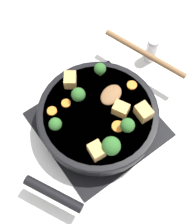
% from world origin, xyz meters
% --- Properties ---
extents(ground_plane, '(2.40, 2.40, 0.00)m').
position_xyz_m(ground_plane, '(0.00, 0.00, 0.00)').
color(ground_plane, silver).
extents(front_burner_grate, '(0.31, 0.31, 0.03)m').
position_xyz_m(front_burner_grate, '(0.00, 0.00, 0.01)').
color(front_burner_grate, black).
rests_on(front_burner_grate, ground_plane).
extents(skillet_pan, '(0.34, 0.41, 0.05)m').
position_xyz_m(skillet_pan, '(-0.00, 0.00, 0.06)').
color(skillet_pan, black).
rests_on(skillet_pan, front_burner_grate).
extents(wooden_spoon, '(0.26, 0.24, 0.02)m').
position_xyz_m(wooden_spoon, '(0.05, -0.15, 0.09)').
color(wooden_spoon, brown).
rests_on(wooden_spoon, skillet_pan).
extents(tofu_cube_center_large, '(0.05, 0.05, 0.03)m').
position_xyz_m(tofu_cube_center_large, '(-0.03, -0.05, 0.10)').
color(tofu_cube_center_large, tan).
rests_on(tofu_cube_center_large, skillet_pan).
extents(tofu_cube_near_handle, '(0.04, 0.04, 0.03)m').
position_xyz_m(tofu_cube_near_handle, '(-0.09, 0.07, 0.10)').
color(tofu_cube_near_handle, tan).
rests_on(tofu_cube_near_handle, skillet_pan).
extents(tofu_cube_east_chunk, '(0.05, 0.05, 0.03)m').
position_xyz_m(tofu_cube_east_chunk, '(0.12, 0.01, 0.10)').
color(tofu_cube_east_chunk, tan).
rests_on(tofu_cube_east_chunk, skillet_pan).
extents(tofu_cube_west_chunk, '(0.04, 0.04, 0.03)m').
position_xyz_m(tofu_cube_west_chunk, '(-0.08, -0.09, 0.10)').
color(tofu_cube_west_chunk, tan).
rests_on(tofu_cube_west_chunk, skillet_pan).
extents(broccoli_floret_near_spoon, '(0.05, 0.05, 0.05)m').
position_xyz_m(broccoli_floret_near_spoon, '(-0.10, 0.04, 0.11)').
color(broccoli_floret_near_spoon, '#709956').
rests_on(broccoli_floret_near_spoon, skillet_pan).
extents(broccoli_floret_center_top, '(0.04, 0.04, 0.04)m').
position_xyz_m(broccoli_floret_center_top, '(-0.08, -0.03, 0.10)').
color(broccoli_floret_center_top, '#709956').
rests_on(broccoli_floret_center_top, skillet_pan).
extents(broccoli_floret_east_rim, '(0.03, 0.03, 0.04)m').
position_xyz_m(broccoli_floret_east_rim, '(0.03, 0.11, 0.10)').
color(broccoli_floret_east_rim, '#709956').
rests_on(broccoli_floret_east_rim, skillet_pan).
extents(broccoli_floret_west_rim, '(0.03, 0.03, 0.04)m').
position_xyz_m(broccoli_floret_west_rim, '(0.09, -0.07, 0.10)').
color(broccoli_floret_west_rim, '#709956').
rests_on(broccoli_floret_west_rim, skillet_pan).
extents(broccoli_floret_north_edge, '(0.04, 0.04, 0.04)m').
position_xyz_m(broccoli_floret_north_edge, '(0.06, 0.02, 0.10)').
color(broccoli_floret_north_edge, '#709956').
rests_on(broccoli_floret_north_edge, skillet_pan).
extents(carrot_slice_orange_thin, '(0.03, 0.03, 0.01)m').
position_xyz_m(carrot_slice_orange_thin, '(0.07, 0.10, 0.08)').
color(carrot_slice_orange_thin, orange).
rests_on(carrot_slice_orange_thin, skillet_pan).
extents(carrot_slice_near_center, '(0.03, 0.03, 0.01)m').
position_xyz_m(carrot_slice_near_center, '(-0.06, -0.02, 0.08)').
color(carrot_slice_near_center, orange).
rests_on(carrot_slice_near_center, skillet_pan).
extents(carrot_slice_edge_slice, '(0.02, 0.02, 0.01)m').
position_xyz_m(carrot_slice_edge_slice, '(0.07, 0.05, 0.08)').
color(carrot_slice_edge_slice, orange).
rests_on(carrot_slice_edge_slice, skillet_pan).
extents(carrot_slice_under_broccoli, '(0.03, 0.03, 0.01)m').
position_xyz_m(carrot_slice_under_broccoli, '(0.01, -0.12, 0.08)').
color(carrot_slice_under_broccoli, orange).
rests_on(carrot_slice_under_broccoli, skillet_pan).
extents(salt_shaker, '(0.04, 0.04, 0.09)m').
position_xyz_m(salt_shaker, '(0.09, -0.27, 0.04)').
color(salt_shaker, white).
rests_on(salt_shaker, ground_plane).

